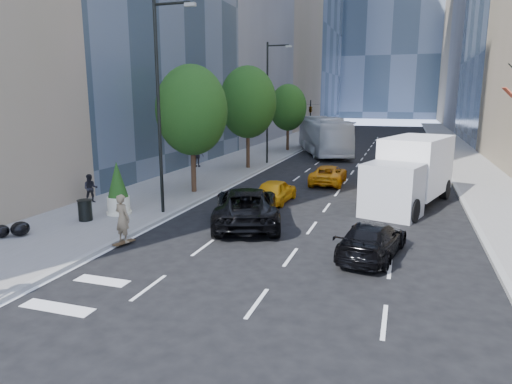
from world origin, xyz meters
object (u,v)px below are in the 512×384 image
(black_sedan_lincoln, at_px, (246,206))
(trash_can, at_px, (85,211))
(box_truck, at_px, (410,172))
(city_bus, at_px, (323,136))
(skateboarder, at_px, (123,222))
(black_sedan_mercedes, at_px, (372,239))
(planter_shrub, at_px, (118,189))

(black_sedan_lincoln, bearing_deg, trash_can, -1.55)
(box_truck, bearing_deg, black_sedan_lincoln, -121.83)
(black_sedan_lincoln, height_order, trash_can, black_sedan_lincoln)
(trash_can, bearing_deg, city_bus, 78.69)
(skateboarder, xyz_separation_m, trash_can, (-3.50, 2.18, -0.35))
(black_sedan_lincoln, height_order, black_sedan_mercedes, black_sedan_lincoln)
(planter_shrub, bearing_deg, skateboarder, -53.44)
(skateboarder, relative_size, black_sedan_mercedes, 0.42)
(black_sedan_mercedes, bearing_deg, box_truck, -88.41)
(box_truck, distance_m, planter_shrub, 15.10)
(box_truck, bearing_deg, black_sedan_mercedes, -81.12)
(city_bus, relative_size, box_truck, 1.67)
(black_sedan_lincoln, relative_size, black_sedan_mercedes, 1.36)
(box_truck, height_order, trash_can, box_truck)
(black_sedan_mercedes, height_order, city_bus, city_bus)
(black_sedan_lincoln, distance_m, box_truck, 9.46)
(box_truck, relative_size, planter_shrub, 3.12)
(city_bus, height_order, box_truck, city_bus)
(black_sedan_lincoln, height_order, city_bus, city_bus)
(black_sedan_mercedes, distance_m, city_bus, 30.80)
(black_sedan_lincoln, bearing_deg, box_truck, -157.77)
(trash_can, bearing_deg, planter_shrub, 63.86)
(skateboarder, bearing_deg, planter_shrub, -38.87)
(black_sedan_lincoln, distance_m, city_bus, 27.34)
(black_sedan_mercedes, bearing_deg, skateboarder, 20.17)
(skateboarder, relative_size, planter_shrub, 0.75)
(black_sedan_mercedes, distance_m, planter_shrub, 12.35)
(black_sedan_mercedes, distance_m, trash_can, 12.92)
(black_sedan_mercedes, distance_m, box_truck, 9.01)
(city_bus, distance_m, box_truck, 22.70)
(skateboarder, distance_m, trash_can, 4.14)
(skateboarder, height_order, box_truck, box_truck)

